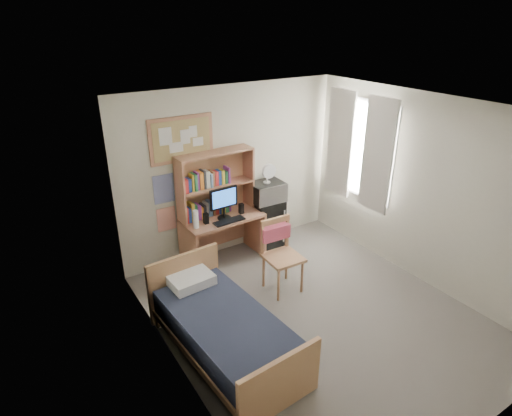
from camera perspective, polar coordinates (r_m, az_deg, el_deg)
floor at (r=5.66m, az=7.86°, el=-13.95°), size 3.60×4.20×0.02m
ceiling at (r=4.54m, az=9.77°, el=12.85°), size 3.60×4.20×0.02m
wall_back at (r=6.55m, az=-3.29°, el=4.91°), size 3.60×0.04×2.60m
wall_front at (r=3.89m, az=29.71°, el=-13.46°), size 3.60×0.04×2.60m
wall_left at (r=4.14m, az=-10.80°, el=-7.95°), size 0.04×4.20×2.60m
wall_right at (r=6.22m, az=21.44°, el=2.09°), size 0.04×4.20×2.60m
window_unit at (r=6.80m, az=13.60°, el=7.67°), size 0.10×1.40×1.70m
curtain_left at (r=6.53m, az=15.89°, el=6.70°), size 0.04×0.55×1.70m
curtain_right at (r=7.06m, az=11.12°, el=8.48°), size 0.04×0.55×1.70m
bulletin_board at (r=6.03m, az=-9.90°, el=9.03°), size 0.94×0.03×0.64m
poster_wave at (r=6.14m, az=-12.22°, el=2.50°), size 0.30×0.01×0.42m
poster_japan at (r=6.32m, az=-11.84°, el=-1.45°), size 0.28×0.01×0.36m
desk at (r=6.52m, az=-4.42°, el=-4.15°), size 1.22×0.65×0.75m
desk_chair at (r=5.78m, az=3.63°, el=-6.54°), size 0.53×0.53×1.03m
mini_fridge at (r=6.92m, az=1.30°, el=-2.00°), size 0.49×0.49×0.81m
bed at (r=4.93m, az=-4.04°, el=-16.56°), size 1.05×1.91×0.51m
hutch at (r=6.28m, az=-5.37°, el=3.26°), size 1.18×0.34×0.96m
monitor at (r=6.20m, az=-4.32°, el=0.57°), size 0.44×0.05×0.47m
keyboard at (r=6.19m, az=-3.59°, el=-1.74°), size 0.48×0.17×0.02m
speaker_left at (r=6.14m, az=-6.68°, el=-1.39°), size 0.07×0.07×0.16m
speaker_right at (r=6.41m, az=-1.97°, el=-0.08°), size 0.07×0.07×0.16m
water_bottle at (r=6.01m, az=-8.02°, el=-1.50°), size 0.08×0.08×0.26m
hoodie at (r=5.79m, az=2.61°, el=-3.28°), size 0.42×0.14×0.20m
microwave at (r=6.68m, az=1.43°, el=2.20°), size 0.52×0.40×0.30m
desk_fan at (r=6.57m, az=1.46°, el=4.55°), size 0.23×0.23×0.28m
pillow at (r=5.27m, az=-8.61°, el=-9.50°), size 0.53×0.39×0.12m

